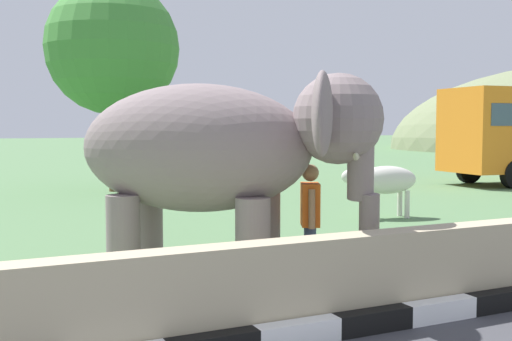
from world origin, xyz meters
The scene contains 5 objects.
barrier_parapet centered at (2.00, 3.76, 0.50)m, with size 28.00×0.36×1.00m, color tan.
elephant centered at (2.95, 5.78, 1.84)m, with size 3.94×3.62×2.84m.
person_handler centered at (4.09, 5.45, 0.93)m, with size 0.39×0.63×1.66m.
cow_near centered at (8.80, 10.11, 0.87)m, with size 1.93×0.86×1.23m.
tree_distant centered at (4.37, 18.79, 4.68)m, with size 4.35×4.35×6.87m.
Camera 1 is at (-0.15, -1.85, 2.18)m, focal length 43.93 mm.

